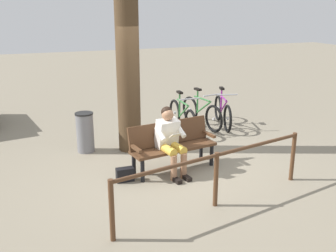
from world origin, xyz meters
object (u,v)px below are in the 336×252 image
bench (172,142)px  bicycle_blue (182,117)px  bicycle_orange (201,113)px  handbag (125,175)px  person_reading (170,138)px  bicycle_silver (223,112)px  litter_bin (85,132)px  tree_trunk (127,48)px

bench → bicycle_blue: (-1.04, -1.98, -0.15)m
bicycle_orange → bicycle_blue: 0.61m
handbag → bicycle_blue: bicycle_blue is taller
bench → person_reading: size_ratio=1.38×
bench → bicycle_orange: size_ratio=0.99×
bench → handbag: bench is taller
bench → person_reading: bearing=51.5°
bicycle_silver → bicycle_orange: 0.54m
person_reading → handbag: 1.00m
bench → litter_bin: (1.33, -1.44, -0.10)m
bicycle_orange → bicycle_blue: (0.58, 0.18, 0.00)m
bicycle_silver → bicycle_blue: size_ratio=0.97×
person_reading → bicycle_blue: 2.46m
person_reading → bicycle_orange: bearing=-135.9°
litter_bin → bicycle_orange: 3.03m
tree_trunk → bicycle_orange: (-2.06, -0.91, -1.72)m
litter_bin → person_reading: bearing=127.0°
person_reading → tree_trunk: bearing=-86.3°
person_reading → bicycle_orange: person_reading is taller
tree_trunk → litter_bin: tree_trunk is taller
bench → tree_trunk: size_ratio=0.40×
bench → tree_trunk: bearing=-80.2°
handbag → bicycle_orange: 3.52m
bench → person_reading: 0.26m
handbag → tree_trunk: size_ratio=0.07×
litter_bin → bicycle_blue: bearing=-167.2°
bicycle_silver → tree_trunk: bearing=-57.8°
litter_bin → bicycle_blue: 2.43m
tree_trunk → litter_bin: size_ratio=5.07×
bench → bicycle_blue: 2.24m
bench → bicycle_silver: size_ratio=1.01×
litter_bin → bicycle_blue: bicycle_blue is taller
tree_trunk → litter_bin: bearing=-12.0°
handbag → bicycle_orange: bearing=-136.9°
person_reading → tree_trunk: (0.34, -1.44, 1.42)m
bench → person_reading: person_reading is taller
bicycle_silver → bicycle_orange: size_ratio=0.98×
bench → handbag: bearing=4.8°
person_reading → bicycle_blue: bearing=-127.3°
bicycle_blue → litter_bin: bearing=-76.1°
tree_trunk → bicycle_orange: tree_trunk is taller
handbag → bicycle_orange: bicycle_orange is taller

